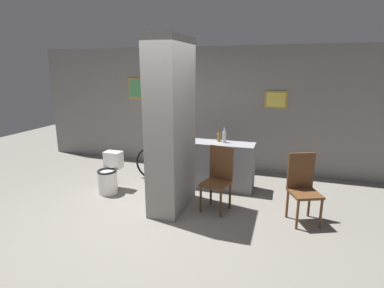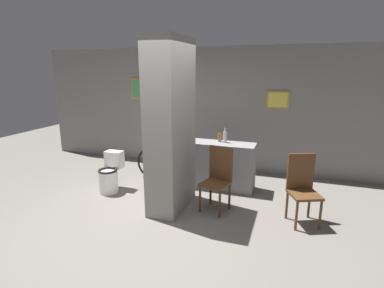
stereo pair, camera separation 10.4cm
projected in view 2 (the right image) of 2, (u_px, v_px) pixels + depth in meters
The scene contains 10 objects.
ground_plane at pixel (154, 219), 4.40m from camera, with size 14.00×14.00×0.00m, color slate.
wall_back at pixel (206, 109), 6.49m from camera, with size 8.00×0.09×2.60m.
pillar_center at pixel (171, 127), 4.51m from camera, with size 0.49×1.00×2.60m.
counter_shelf at pixel (214, 165), 5.51m from camera, with size 1.46×0.44×0.85m.
toilet at pixel (110, 175), 5.35m from camera, with size 0.34×0.50×0.70m.
chair_near_pillar at pixel (218, 177), 4.61m from camera, with size 0.47×0.47×0.99m.
chair_by_doorway at pixel (303, 187), 4.22m from camera, with size 0.51×0.51×0.99m.
bicycle at pixel (176, 165), 5.78m from camera, with size 1.68×0.42×0.70m.
bottle_tall at pixel (225, 137), 5.38m from camera, with size 0.07×0.07×0.30m.
bottle_short at pixel (220, 137), 5.45m from camera, with size 0.06×0.06×0.24m.
Camera 2 is at (1.83, -3.59, 2.15)m, focal length 28.00 mm.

